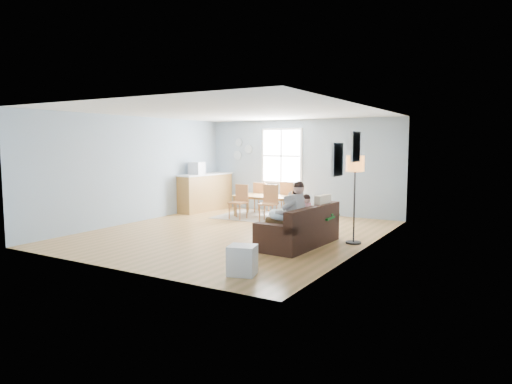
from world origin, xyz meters
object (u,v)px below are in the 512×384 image
Objects in this scene: father at (288,212)px; chair_ne at (288,196)px; monitor at (197,168)px; chair_nw at (261,196)px; counter at (205,192)px; floor_lamp at (355,171)px; dining_table at (265,206)px; chair_se at (269,200)px; toddler at (302,210)px; chair_sw at (240,199)px; baby_swing at (296,211)px; storage_cube at (242,260)px; sofa at (301,232)px.

father is 4.13m from chair_ne.
monitor is (-2.58, -0.86, 0.75)m from chair_ne.
counter is (-1.68, -0.45, 0.06)m from chair_nw.
floor_lamp reaches higher than chair_ne.
chair_ne is 2.82m from monitor.
chair_se reaches higher than dining_table.
toddler reaches higher than chair_ne.
floor_lamp is at bearing 46.21° from father.
chair_sw is (-2.74, 1.96, -0.16)m from toddler.
baby_swing is at bearing -18.86° from chair_se.
floor_lamp is at bearing -35.66° from chair_nw.
storage_cube is at bearing -67.59° from dining_table.
dining_table is 1.75× the size of chair_se.
chair_ne is (-2.81, 2.68, -0.93)m from floor_lamp.
counter is (-5.37, 2.20, -0.90)m from floor_lamp.
father is 5.28m from monitor.
storage_cube is 4.92m from chair_se.
chair_ne is (-0.06, 1.22, -0.01)m from chair_se.
monitor is (-4.63, 4.85, 1.06)m from storage_cube.
counter is (-2.16, 0.15, 0.27)m from dining_table.
dining_table is at bearing 147.49° from floor_lamp.
floor_lamp is at bearing -22.27° from counter.
floor_lamp is 3.56× the size of storage_cube.
father is 3.82m from dining_table.
chair_se reaches higher than sofa.
father reaches higher than sofa.
monitor is at bearing 147.34° from father.
monitor reaches higher than chair_nw.
sofa is 2.21× the size of chair_sw.
monitor is at bearing 133.67° from storage_cube.
chair_ne is at bearing 10.68° from counter.
dining_table is at bearing -3.98° from counter.
floor_lamp is 3.99m from chair_ne.
counter is at bearing 163.47° from baby_swing.
sofa is 1.56× the size of father.
monitor is at bearing 161.32° from floor_lamp.
father reaches higher than chair_ne.
toddler is (-0.06, 0.19, 0.40)m from sofa.
storage_cube is at bearing -75.50° from baby_swing.
chair_sw is (-0.41, -0.64, 0.23)m from dining_table.
chair_se is at bearing -54.86° from dining_table.
father reaches higher than chair_sw.
chair_ne is 2.40× the size of monitor.
chair_nw is 2.05m from monitor.
storage_cube is at bearing -70.26° from chair_ne.
sofa is 4.09× the size of storage_cube.
toddler is at bearing 79.95° from father.
monitor is at bearing -161.51° from chair_ne.
counter is 0.82m from monitor.
monitor is 3.72m from baby_swing.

